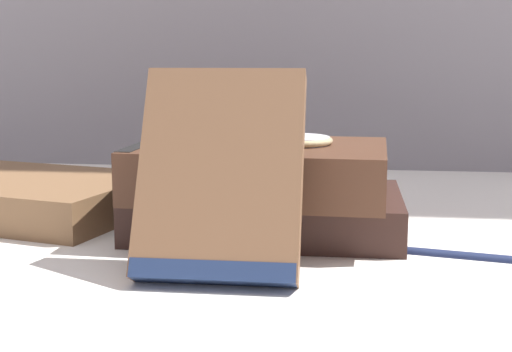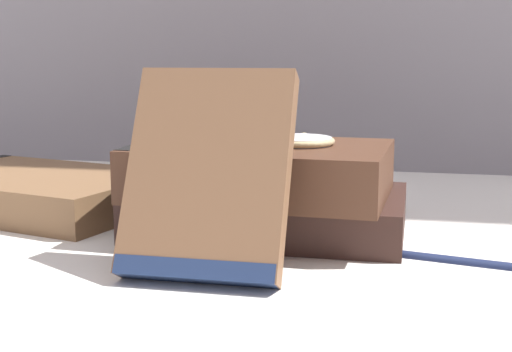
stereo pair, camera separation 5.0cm
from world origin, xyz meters
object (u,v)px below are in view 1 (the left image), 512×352
book_flat_bottom (261,211)px  pocket_watch (297,140)px  book_flat_top (254,169)px  fountain_pen (479,253)px  book_leaning_front (220,181)px  book_side_left (11,195)px

book_flat_bottom → pocket_watch: (0.03, -0.01, 0.06)m
book_flat_bottom → book_flat_top: book_flat_top is taller
book_flat_top → fountain_pen: size_ratio=1.45×
book_leaning_front → fountain_pen: book_leaning_front is taller
book_side_left → book_leaning_front: bearing=-21.1°
pocket_watch → book_leaning_front: bearing=-110.8°
book_side_left → book_leaning_front: book_leaning_front is taller
book_flat_bottom → book_side_left: bearing=170.7°
book_side_left → pocket_watch: pocket_watch is taller
book_flat_bottom → book_leaning_front: 0.12m
book_flat_bottom → book_flat_top: 0.04m
book_flat_bottom → book_side_left: same height
book_side_left → book_flat_bottom: bearing=4.8°
book_leaning_front → fountain_pen: size_ratio=0.97×
book_flat_top → book_side_left: size_ratio=0.77×
book_flat_top → pocket_watch: size_ratio=3.38×
pocket_watch → book_side_left: bearing=169.9°
book_flat_bottom → book_leaning_front: book_leaning_front is taller
fountain_pen → pocket_watch: bearing=170.2°
book_side_left → fountain_pen: 0.40m
book_leaning_front → book_flat_bottom: bearing=83.8°
book_flat_top → book_side_left: (-0.22, 0.05, -0.04)m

